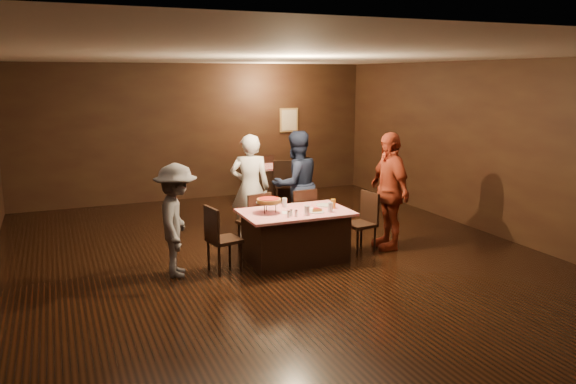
% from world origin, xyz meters
% --- Properties ---
extents(room, '(10.00, 10.04, 3.02)m').
position_xyz_m(room, '(0.00, 0.01, 2.14)').
color(room, black).
rests_on(room, ground).
extents(main_table, '(1.60, 1.00, 0.77)m').
position_xyz_m(main_table, '(0.24, 0.07, 0.39)').
color(main_table, red).
rests_on(main_table, ground).
extents(back_table, '(1.30, 0.90, 0.77)m').
position_xyz_m(back_table, '(1.47, 4.20, 0.39)').
color(back_table, red).
rests_on(back_table, ground).
extents(chair_far_left, '(0.50, 0.50, 0.95)m').
position_xyz_m(chair_far_left, '(-0.16, 0.82, 0.47)').
color(chair_far_left, black).
rests_on(chair_far_left, ground).
extents(chair_far_right, '(0.45, 0.45, 0.95)m').
position_xyz_m(chair_far_right, '(0.64, 0.82, 0.47)').
color(chair_far_right, black).
rests_on(chair_far_right, ground).
extents(chair_end_left, '(0.49, 0.49, 0.95)m').
position_xyz_m(chair_end_left, '(-0.86, 0.07, 0.47)').
color(chair_end_left, black).
rests_on(chair_end_left, ground).
extents(chair_end_right, '(0.48, 0.48, 0.95)m').
position_xyz_m(chair_end_right, '(1.34, 0.07, 0.47)').
color(chair_end_right, black).
rests_on(chair_end_right, ground).
extents(chair_back_near, '(0.51, 0.51, 0.95)m').
position_xyz_m(chair_back_near, '(1.47, 3.50, 0.47)').
color(chair_back_near, black).
rests_on(chair_back_near, ground).
extents(chair_back_far, '(0.44, 0.44, 0.95)m').
position_xyz_m(chair_back_far, '(1.47, 4.80, 0.47)').
color(chair_back_far, black).
rests_on(chair_back_far, ground).
extents(diner_white_jacket, '(0.76, 0.62, 1.80)m').
position_xyz_m(diner_white_jacket, '(-0.02, 1.37, 0.90)').
color(diner_white_jacket, silver).
rests_on(diner_white_jacket, ground).
extents(diner_navy_hoodie, '(0.98, 0.81, 1.83)m').
position_xyz_m(diner_navy_hoodie, '(0.78, 1.29, 0.91)').
color(diner_navy_hoodie, '#161D34').
rests_on(diner_navy_hoodie, ground).
extents(diner_grey_knit, '(0.84, 1.14, 1.57)m').
position_xyz_m(diner_grey_knit, '(-1.51, 0.14, 0.79)').
color(diner_grey_knit, '#4F4E53').
rests_on(diner_grey_knit, ground).
extents(diner_red_shirt, '(0.55, 1.13, 1.87)m').
position_xyz_m(diner_red_shirt, '(1.88, 0.12, 0.94)').
color(diner_red_shirt, maroon).
rests_on(diner_red_shirt, ground).
extents(pizza_stand, '(0.38, 0.38, 0.22)m').
position_xyz_m(pizza_stand, '(-0.16, 0.12, 0.95)').
color(pizza_stand, black).
rests_on(pizza_stand, main_table).
extents(plate_with_slice, '(0.25, 0.25, 0.06)m').
position_xyz_m(plate_with_slice, '(0.49, -0.11, 0.80)').
color(plate_with_slice, white).
rests_on(plate_with_slice, main_table).
extents(plate_empty, '(0.25, 0.25, 0.01)m').
position_xyz_m(plate_empty, '(0.79, 0.22, 0.78)').
color(plate_empty, white).
rests_on(plate_empty, main_table).
extents(glass_front_left, '(0.08, 0.08, 0.14)m').
position_xyz_m(glass_front_left, '(0.29, -0.23, 0.84)').
color(glass_front_left, silver).
rests_on(glass_front_left, main_table).
extents(glass_front_right, '(0.08, 0.08, 0.14)m').
position_xyz_m(glass_front_right, '(0.69, -0.18, 0.84)').
color(glass_front_right, silver).
rests_on(glass_front_right, main_table).
extents(glass_amber, '(0.08, 0.08, 0.14)m').
position_xyz_m(glass_amber, '(0.84, 0.02, 0.84)').
color(glass_amber, '#BF7F26').
rests_on(glass_amber, main_table).
extents(glass_back, '(0.08, 0.08, 0.14)m').
position_xyz_m(glass_back, '(0.19, 0.37, 0.84)').
color(glass_back, silver).
rests_on(glass_back, main_table).
extents(condiments, '(0.17, 0.10, 0.09)m').
position_xyz_m(condiments, '(0.06, -0.21, 0.82)').
color(condiments, silver).
rests_on(condiments, main_table).
extents(napkin_center, '(0.19, 0.19, 0.01)m').
position_xyz_m(napkin_center, '(0.54, 0.07, 0.77)').
color(napkin_center, white).
rests_on(napkin_center, main_table).
extents(napkin_left, '(0.21, 0.21, 0.01)m').
position_xyz_m(napkin_left, '(0.09, 0.02, 0.77)').
color(napkin_left, white).
rests_on(napkin_left, main_table).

